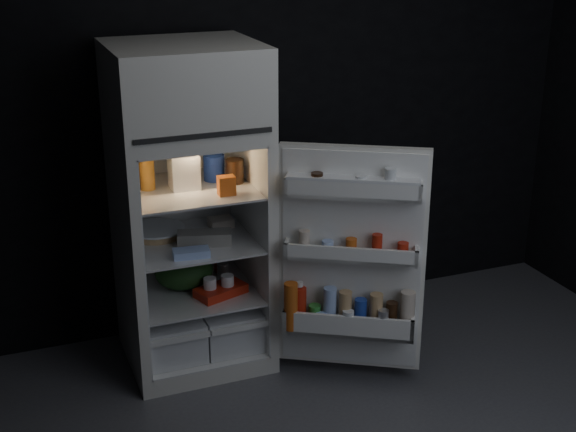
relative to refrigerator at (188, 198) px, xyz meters
name	(u,v)px	position (x,y,z in m)	size (l,w,h in m)	color
wall_back	(265,102)	(0.58, 0.38, 0.39)	(4.00, 0.00, 2.70)	black
refrigerator	(188,198)	(0.00, 0.00, 0.00)	(0.76, 0.71, 1.78)	white
fridge_door	(351,266)	(0.70, -0.57, -0.28)	(0.72, 0.53, 1.22)	white
milk_jug	(184,166)	(-0.03, -0.04, 0.19)	(0.15, 0.15, 0.24)	white
mayo_jar	(214,167)	(0.16, 0.04, 0.14)	(0.11, 0.11, 0.14)	#1D39A0
jam_jar	(235,171)	(0.25, -0.05, 0.14)	(0.10, 0.10, 0.13)	black
amber_bottle	(147,169)	(-0.21, 0.01, 0.18)	(0.08, 0.08, 0.22)	orange
small_carton	(226,185)	(0.15, -0.23, 0.12)	(0.09, 0.06, 0.10)	#C15316
egg_carton	(204,238)	(0.05, -0.12, -0.19)	(0.29, 0.11, 0.07)	gray
pie	(157,233)	(-0.17, 0.08, -0.21)	(0.27, 0.27, 0.04)	tan
flat_package	(191,253)	(-0.06, -0.26, -0.21)	(0.19, 0.09, 0.04)	#9CB9F2
wrapped_pkg	(221,222)	(0.20, 0.09, -0.20)	(0.13, 0.11, 0.05)	beige
produce_bag	(184,271)	(-0.04, 0.01, -0.43)	(0.32, 0.27, 0.20)	#193815
yogurt_tray	(221,291)	(0.12, -0.16, -0.50)	(0.27, 0.15, 0.05)	red
small_can_red	(220,264)	(0.21, 0.14, -0.48)	(0.07, 0.07, 0.09)	red
small_can_silver	(223,270)	(0.20, 0.05, -0.48)	(0.07, 0.07, 0.09)	#B5B5B9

